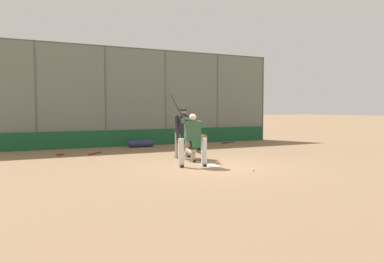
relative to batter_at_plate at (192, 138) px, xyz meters
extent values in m
plane|color=#846647|center=(-0.58, 0.16, -0.91)|extent=(160.00, 160.00, 0.00)
cube|color=white|center=(-0.58, 0.16, -0.90)|extent=(0.43, 0.43, 0.01)
cylinder|color=#515651|center=(-8.26, -7.34, 1.49)|extent=(0.08, 0.08, 4.81)
cylinder|color=#515651|center=(-5.19, -7.34, 1.49)|extent=(0.08, 0.08, 4.81)
cylinder|color=#515651|center=(-2.11, -7.34, 1.49)|extent=(0.08, 0.08, 4.81)
cylinder|color=#515651|center=(0.96, -7.34, 1.49)|extent=(0.08, 0.08, 4.81)
cylinder|color=#515651|center=(4.03, -7.34, 1.49)|extent=(0.08, 0.08, 4.81)
cube|color=slate|center=(-0.58, -7.34, 1.49)|extent=(15.36, 0.01, 4.81)
cylinder|color=#515651|center=(-0.58, -7.34, 3.87)|extent=(15.36, 0.06, 0.06)
cube|color=#19512D|center=(-0.58, -7.24, -0.52)|extent=(15.05, 0.18, 0.78)
cube|color=slate|center=(1.20, -9.92, -0.85)|extent=(10.75, 3.05, 0.12)
cube|color=slate|center=(1.20, -8.82, -0.69)|extent=(10.75, 0.55, 0.44)
cube|color=#B7BABC|center=(1.20, -8.82, -0.43)|extent=(10.75, 0.24, 0.08)
cube|color=slate|center=(1.20, -9.37, -0.53)|extent=(10.75, 0.55, 0.76)
cube|color=#B7BABC|center=(1.20, -9.37, -0.11)|extent=(10.75, 0.24, 0.08)
cube|color=slate|center=(1.20, -9.92, -0.37)|extent=(10.75, 0.55, 1.08)
cube|color=#B7BABC|center=(1.20, -9.92, 0.21)|extent=(10.75, 0.24, 0.08)
cube|color=slate|center=(1.20, -10.47, -0.21)|extent=(10.75, 0.55, 1.40)
cube|color=#B7BABC|center=(1.20, -10.47, 0.53)|extent=(10.75, 0.24, 0.08)
cube|color=slate|center=(1.20, -11.02, -0.05)|extent=(10.75, 0.55, 1.72)
cube|color=#B7BABC|center=(1.20, -11.02, 0.85)|extent=(10.75, 0.24, 0.08)
cylinder|color=silver|center=(-0.37, 0.08, -0.46)|extent=(0.19, 0.19, 0.89)
cube|color=black|center=(-0.37, 0.08, -0.87)|extent=(0.16, 0.30, 0.08)
cylinder|color=silver|center=(0.36, -0.06, -0.46)|extent=(0.19, 0.19, 0.89)
cube|color=black|center=(0.36, -0.06, -0.87)|extent=(0.16, 0.30, 0.08)
cube|color=#2D5138|center=(-0.01, 0.01, 0.22)|extent=(0.53, 0.37, 0.61)
sphere|color=beige|center=(-0.01, 0.01, 0.64)|extent=(0.23, 0.23, 0.23)
cylinder|color=#2D5138|center=(-0.01, -0.02, 0.54)|extent=(0.62, 0.27, 0.23)
cylinder|color=#2D5138|center=(0.28, -0.07, 0.54)|extent=(0.11, 0.15, 0.17)
sphere|color=black|center=(0.28, -0.10, 0.60)|extent=(0.04, 0.04, 0.04)
cylinder|color=black|center=(0.32, -0.19, 0.76)|extent=(0.11, 0.22, 0.33)
cylinder|color=#28282D|center=(0.41, -0.41, 1.14)|extent=(0.19, 0.33, 0.47)
cylinder|color=gray|center=(-0.87, -0.89, -0.75)|extent=(0.15, 0.15, 0.31)
cylinder|color=gray|center=(-0.86, -1.09, -0.58)|extent=(0.19, 0.47, 0.24)
cube|color=black|center=(-0.87, -0.89, -0.87)|extent=(0.11, 0.26, 0.08)
cylinder|color=gray|center=(-0.46, -0.88, -0.75)|extent=(0.15, 0.15, 0.31)
cylinder|color=gray|center=(-0.46, -1.07, -0.58)|extent=(0.19, 0.47, 0.24)
cube|color=black|center=(-0.46, -0.88, -0.87)|extent=(0.11, 0.26, 0.08)
cube|color=black|center=(-0.66, -1.13, -0.21)|extent=(0.45, 0.37, 0.55)
cube|color=#235B33|center=(-0.66, -0.98, -0.21)|extent=(0.40, 0.15, 0.46)
sphere|color=brown|center=(-0.66, -1.13, 0.13)|extent=(0.20, 0.20, 0.20)
sphere|color=#235B33|center=(-0.66, -1.13, 0.17)|extent=(0.23, 0.23, 0.23)
cylinder|color=black|center=(-0.83, -0.89, -0.04)|extent=(0.27, 0.54, 0.16)
ellipsoid|color=brown|center=(-0.74, -0.64, -0.08)|extent=(0.30, 0.11, 0.24)
cylinder|color=brown|center=(-0.39, -1.12, -0.19)|extent=(0.10, 0.31, 0.44)
cylinder|color=gray|center=(-0.84, -2.08, -0.44)|extent=(0.19, 0.19, 0.93)
cube|color=black|center=(-0.84, -2.08, -0.87)|extent=(0.13, 0.29, 0.08)
cylinder|color=gray|center=(-0.42, -2.05, -0.44)|extent=(0.19, 0.19, 0.93)
cube|color=black|center=(-0.42, -2.05, -0.87)|extent=(0.13, 0.29, 0.08)
cube|color=black|center=(-0.63, -2.01, 0.36)|extent=(0.54, 0.48, 0.71)
sphere|color=#936B4C|center=(-0.63, -2.01, 0.80)|extent=(0.23, 0.23, 0.23)
cylinder|color=black|center=(-0.63, -2.01, 0.87)|extent=(0.25, 0.25, 0.08)
cylinder|color=black|center=(-0.93, -1.96, 0.14)|extent=(0.15, 0.26, 0.99)
cylinder|color=black|center=(-0.35, -1.92, 0.14)|extent=(0.18, 0.26, 0.99)
sphere|color=black|center=(-5.57, -6.28, -0.88)|extent=(0.04, 0.04, 0.04)
cylinder|color=black|center=(-5.41, -6.26, -0.88)|extent=(0.33, 0.07, 0.03)
cylinder|color=#28282D|center=(-5.02, -6.21, -0.88)|extent=(0.46, 0.12, 0.07)
sphere|color=black|center=(1.74, -4.98, -0.88)|extent=(0.04, 0.04, 0.04)
cylinder|color=black|center=(1.87, -4.85, -0.88)|extent=(0.28, 0.27, 0.03)
cylinder|color=maroon|center=(2.17, -4.56, -0.88)|extent=(0.40, 0.39, 0.07)
ellipsoid|color=brown|center=(3.35, -4.88, -0.85)|extent=(0.32, 0.21, 0.12)
ellipsoid|color=brown|center=(3.44, -4.78, -0.86)|extent=(0.12, 0.09, 0.09)
sphere|color=white|center=(-1.22, 1.53, -0.87)|extent=(0.07, 0.07, 0.07)
cylinder|color=navy|center=(-0.48, -6.41, -0.74)|extent=(0.98, 0.34, 0.34)
sphere|color=navy|center=(-0.97, -6.41, -0.74)|extent=(0.33, 0.33, 0.33)
sphere|color=navy|center=(0.01, -6.41, -0.74)|extent=(0.33, 0.33, 0.33)
camera|label=1|loc=(5.19, 10.45, 0.91)|focal=35.00mm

